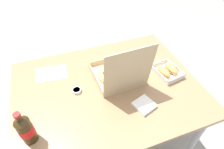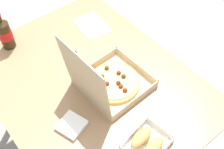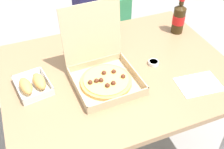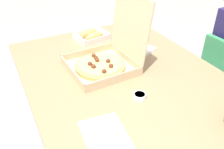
{
  "view_description": "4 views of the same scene",
  "coord_description": "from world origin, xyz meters",
  "px_view_note": "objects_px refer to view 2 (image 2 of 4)",
  "views": [
    {
      "loc": [
        0.25,
        0.78,
        1.65
      ],
      "look_at": [
        -0.05,
        -0.05,
        0.78
      ],
      "focal_mm": 30.04,
      "sensor_mm": 36.0,
      "label": 1
    },
    {
      "loc": [
        -0.73,
        0.45,
        1.85
      ],
      "look_at": [
        -0.07,
        -0.08,
        0.79
      ],
      "focal_mm": 44.24,
      "sensor_mm": 36.0,
      "label": 2
    },
    {
      "loc": [
        -0.44,
        -1.02,
        1.67
      ],
      "look_at": [
        -0.05,
        -0.05,
        0.76
      ],
      "focal_mm": 44.45,
      "sensor_mm": 36.0,
      "label": 3
    },
    {
      "loc": [
        0.87,
        -0.51,
        1.39
      ],
      "look_at": [
        -0.0,
        -0.06,
        0.75
      ],
      "focal_mm": 39.32,
      "sensor_mm": 36.0,
      "label": 4
    }
  ],
  "objects_px": {
    "pizza_box_open": "(109,81)",
    "paper_menu": "(92,25)",
    "napkin_pile": "(72,125)",
    "dipping_sauce_cup": "(73,54)",
    "bread_side_box": "(147,143)",
    "cola_bottle": "(5,33)"
  },
  "relations": [
    {
      "from": "pizza_box_open",
      "to": "napkin_pile",
      "type": "relative_size",
      "value": 3.23
    },
    {
      "from": "cola_bottle",
      "to": "paper_menu",
      "type": "relative_size",
      "value": 1.07
    },
    {
      "from": "napkin_pile",
      "to": "dipping_sauce_cup",
      "type": "height_order",
      "value": "same"
    },
    {
      "from": "dipping_sauce_cup",
      "to": "paper_menu",
      "type": "bearing_deg",
      "value": -59.37
    },
    {
      "from": "paper_menu",
      "to": "dipping_sauce_cup",
      "type": "bearing_deg",
      "value": 126.66
    },
    {
      "from": "paper_menu",
      "to": "napkin_pile",
      "type": "height_order",
      "value": "napkin_pile"
    },
    {
      "from": "pizza_box_open",
      "to": "napkin_pile",
      "type": "distance_m",
      "value": 0.28
    },
    {
      "from": "pizza_box_open",
      "to": "paper_menu",
      "type": "xyz_separation_m",
      "value": [
        0.42,
        -0.21,
        -0.05
      ]
    },
    {
      "from": "bread_side_box",
      "to": "paper_menu",
      "type": "xyz_separation_m",
      "value": [
        0.76,
        -0.27,
        -0.02
      ]
    },
    {
      "from": "bread_side_box",
      "to": "cola_bottle",
      "type": "distance_m",
      "value": 0.94
    },
    {
      "from": "pizza_box_open",
      "to": "cola_bottle",
      "type": "bearing_deg",
      "value": 23.56
    },
    {
      "from": "bread_side_box",
      "to": "cola_bottle",
      "type": "bearing_deg",
      "value": 11.41
    },
    {
      "from": "bread_side_box",
      "to": "dipping_sauce_cup",
      "type": "xyz_separation_m",
      "value": [
        0.63,
        -0.05,
        -0.01
      ]
    },
    {
      "from": "pizza_box_open",
      "to": "bread_side_box",
      "type": "distance_m",
      "value": 0.35
    },
    {
      "from": "napkin_pile",
      "to": "dipping_sauce_cup",
      "type": "relative_size",
      "value": 1.96
    },
    {
      "from": "bread_side_box",
      "to": "paper_menu",
      "type": "height_order",
      "value": "bread_side_box"
    },
    {
      "from": "pizza_box_open",
      "to": "cola_bottle",
      "type": "height_order",
      "value": "pizza_box_open"
    },
    {
      "from": "pizza_box_open",
      "to": "paper_menu",
      "type": "bearing_deg",
      "value": -25.87
    },
    {
      "from": "cola_bottle",
      "to": "paper_menu",
      "type": "xyz_separation_m",
      "value": [
        -0.16,
        -0.46,
        -0.09
      ]
    },
    {
      "from": "pizza_box_open",
      "to": "cola_bottle",
      "type": "relative_size",
      "value": 1.59
    },
    {
      "from": "paper_menu",
      "to": "dipping_sauce_cup",
      "type": "relative_size",
      "value": 3.75
    },
    {
      "from": "bread_side_box",
      "to": "pizza_box_open",
      "type": "bearing_deg",
      "value": -11.39
    }
  ]
}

